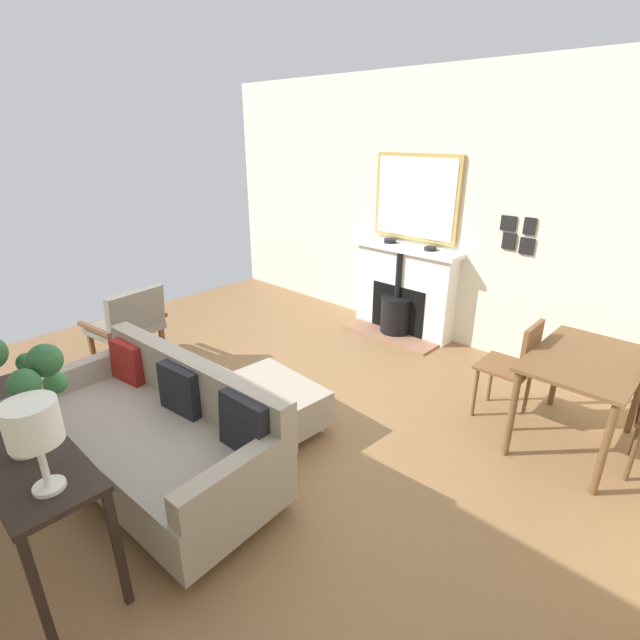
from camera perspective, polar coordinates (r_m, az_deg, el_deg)
name	(u,v)px	position (r m, az deg, el deg)	size (l,w,h in m)	color
ground_plane	(251,410)	(4.21, -8.35, -10.84)	(5.15, 6.18, 0.01)	olive
wall_left	(423,209)	(5.56, 12.46, 13.05)	(0.12, 6.18, 2.89)	silver
fireplace	(403,295)	(5.64, 10.01, 3.04)	(0.58, 1.32, 1.04)	#93664C
mirror_over_mantel	(416,198)	(5.50, 11.58, 14.37)	(0.04, 1.07, 0.94)	tan
mantel_bowl_near	(390,241)	(5.64, 8.51, 9.54)	(0.14, 0.14, 0.05)	black
mantel_bowl_far	(430,248)	(5.36, 13.28, 8.48)	(0.14, 0.14, 0.04)	black
sofa	(159,433)	(3.48, -18.99, -12.85)	(0.97, 1.97, 0.81)	#B2B2B7
ottoman	(273,401)	(3.87, -5.77, -9.81)	(0.63, 0.87, 0.38)	#B2B2B7
armchair_accent	(129,322)	(5.10, -22.22, -0.21)	(0.74, 0.67, 0.84)	brown
console_table	(15,448)	(3.11, -33.16, -12.96)	(0.41, 1.57, 0.76)	black
table_lamp_far_end	(33,426)	(2.40, -31.56, -10.97)	(0.23, 0.23, 0.45)	white
potted_plant	(12,386)	(2.73, -33.40, -6.77)	(0.50, 0.55, 0.58)	silver
dining_table	(585,371)	(3.96, 29.57, -5.40)	(1.06, 0.70, 0.74)	brown
dining_chair_near_fireplace	(516,363)	(4.12, 22.80, -4.83)	(0.41, 0.41, 0.88)	brown
photo_gallery_row	(518,235)	(5.03, 22.95, 9.55)	(0.02, 0.36, 0.36)	black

